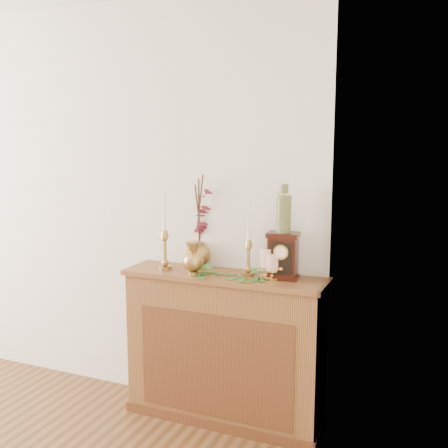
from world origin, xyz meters
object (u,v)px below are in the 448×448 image
at_px(candlestick_center, 249,252).
at_px(mantel_clock, 283,256).
at_px(bud_vase, 193,259).
at_px(ceramic_vase, 284,211).
at_px(ginger_jar, 203,225).
at_px(candlestick_left, 165,243).

relative_size(candlestick_center, mantel_clock, 1.60).
bearing_deg(bud_vase, mantel_clock, 14.23).
bearing_deg(ceramic_vase, ginger_jar, 168.33).
bearing_deg(ceramic_vase, candlestick_center, -176.59).
distance_m(candlestick_center, ginger_jar, 0.40).
height_order(candlestick_left, ceramic_vase, ceramic_vase).
relative_size(candlestick_left, mantel_clock, 1.85).
bearing_deg(ceramic_vase, bud_vase, -165.51).
bearing_deg(ginger_jar, mantel_clock, -11.91).
bearing_deg(candlestick_center, ginger_jar, 160.20).
bearing_deg(bud_vase, candlestick_left, 164.64).
relative_size(ginger_jar, ceramic_vase, 2.12).
xyz_separation_m(candlestick_left, candlestick_center, (0.53, 0.06, -0.02)).
bearing_deg(ginger_jar, ceramic_vase, -11.67).
bearing_deg(mantel_clock, ginger_jar, 163.60).
height_order(candlestick_left, bud_vase, candlestick_left).
xyz_separation_m(candlestick_center, ginger_jar, (-0.36, 0.13, 0.12)).
height_order(bud_vase, ceramic_vase, ceramic_vase).
distance_m(ginger_jar, ceramic_vase, 0.59).
xyz_separation_m(candlestick_center, mantel_clock, (0.21, 0.01, -0.01)).
distance_m(candlestick_left, bud_vase, 0.24).
height_order(candlestick_center, bud_vase, candlestick_center).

